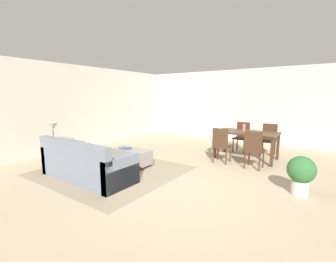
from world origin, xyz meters
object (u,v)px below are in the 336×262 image
at_px(dining_chair_near_right, 254,148).
at_px(ottoman_table, 131,156).
at_px(table_lamp, 53,127).
at_px(dining_table, 246,135).
at_px(potted_plant, 301,173).
at_px(dining_chair_near_left, 221,143).
at_px(dining_chair_far_left, 242,135).
at_px(side_table, 54,149).
at_px(book_on_ottoman, 125,148).
at_px(couch, 86,165).
at_px(vase_centerpiece, 244,128).
at_px(dining_chair_far_right, 269,138).

bearing_deg(dining_chair_near_right, ottoman_table, -151.45).
xyz_separation_m(ottoman_table, table_lamp, (-1.46, -1.17, 0.75)).
bearing_deg(dining_table, potted_plant, -50.98).
height_order(dining_table, dining_chair_near_left, dining_chair_near_left).
xyz_separation_m(dining_chair_near_right, dining_chair_far_left, (-0.78, 1.61, 0.00)).
distance_m(dining_chair_near_left, potted_plant, 2.17).
xyz_separation_m(ottoman_table, side_table, (-1.46, -1.17, 0.22)).
xyz_separation_m(ottoman_table, book_on_ottoman, (-0.13, -0.07, 0.19)).
distance_m(ottoman_table, book_on_ottoman, 0.24).
distance_m(couch, dining_chair_far_left, 4.71).
xyz_separation_m(couch, vase_centerpiece, (2.21, 3.51, 0.56)).
height_order(side_table, dining_chair_near_right, dining_chair_near_right).
bearing_deg(dining_chair_near_left, book_on_ottoman, -141.49).
bearing_deg(dining_table, side_table, -136.88).
xyz_separation_m(dining_table, book_on_ottoman, (-2.33, -2.32, -0.24)).
height_order(vase_centerpiece, book_on_ottoman, vase_centerpiece).
relative_size(side_table, dining_chair_near_right, 0.62).
xyz_separation_m(table_lamp, dining_chair_near_left, (3.25, 2.63, -0.46)).
xyz_separation_m(side_table, book_on_ottoman, (1.33, 1.10, -0.03)).
bearing_deg(dining_chair_near_left, potted_plant, -28.98).
relative_size(ottoman_table, book_on_ottoman, 4.07).
height_order(table_lamp, book_on_ottoman, table_lamp).
xyz_separation_m(ottoman_table, potted_plant, (3.69, 0.41, 0.17)).
bearing_deg(dining_chair_near_left, dining_chair_far_right, 62.16).
height_order(couch, dining_chair_near_right, dining_chair_near_right).
relative_size(ottoman_table, dining_table, 0.65).
relative_size(side_table, potted_plant, 0.82).
bearing_deg(table_lamp, dining_chair_far_right, 45.88).
bearing_deg(side_table, dining_chair_near_right, 32.48).
distance_m(ottoman_table, dining_table, 3.17).
bearing_deg(ottoman_table, vase_centerpiece, 46.74).
height_order(couch, potted_plant, couch).
bearing_deg(couch, ottoman_table, 85.81).
xyz_separation_m(table_lamp, vase_centerpiece, (3.58, 3.42, -0.12)).
relative_size(couch, dining_chair_near_right, 2.33).
height_order(dining_chair_near_left, dining_chair_far_left, same).
bearing_deg(side_table, vase_centerpiece, 43.72).
bearing_deg(dining_table, table_lamp, -136.88).
bearing_deg(book_on_ottoman, dining_chair_far_right, 48.46).
bearing_deg(vase_centerpiece, dining_chair_far_left, 109.80).
bearing_deg(side_table, dining_chair_far_right, 45.88).
height_order(dining_chair_far_left, book_on_ottoman, dining_chair_far_left).
xyz_separation_m(dining_chair_near_right, vase_centerpiece, (-0.50, 0.83, 0.34)).
bearing_deg(book_on_ottoman, dining_chair_far_left, 57.63).
bearing_deg(potted_plant, dining_table, 129.02).
height_order(couch, dining_table, couch).
relative_size(table_lamp, dining_chair_near_left, 0.57).
bearing_deg(vase_centerpiece, potted_plant, -49.49).
distance_m(dining_chair_far_right, vase_centerpiece, 1.00).
bearing_deg(vase_centerpiece, side_table, -136.28).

